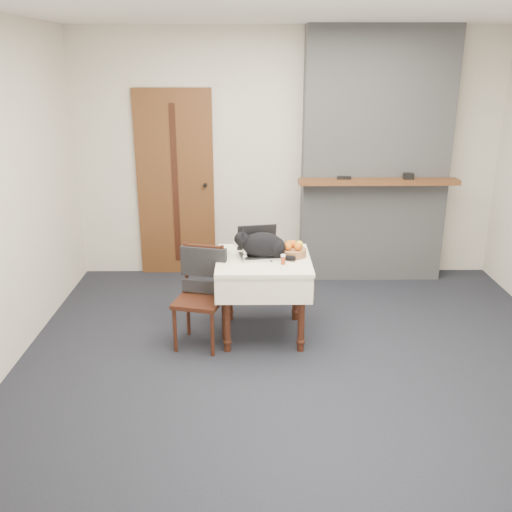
% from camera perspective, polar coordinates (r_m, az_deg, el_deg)
% --- Properties ---
extents(ground, '(4.50, 4.50, 0.00)m').
position_cam_1_polar(ground, '(4.67, 4.43, -10.04)').
color(ground, black).
rests_on(ground, ground).
extents(room_shell, '(4.52, 4.01, 2.61)m').
position_cam_1_polar(room_shell, '(4.57, 4.50, 12.69)').
color(room_shell, beige).
rests_on(room_shell, ground).
extents(door, '(0.82, 0.10, 2.00)m').
position_cam_1_polar(door, '(6.22, -8.04, 7.10)').
color(door, brown).
rests_on(door, ground).
extents(chimney, '(1.62, 0.48, 2.60)m').
position_cam_1_polar(chimney, '(6.13, 11.81, 9.54)').
color(chimney, gray).
rests_on(chimney, ground).
extents(side_table, '(0.78, 0.78, 0.70)m').
position_cam_1_polar(side_table, '(4.78, 0.75, -1.51)').
color(side_table, '#321B0D').
rests_on(side_table, ground).
extents(laptop, '(0.38, 0.34, 0.25)m').
position_cam_1_polar(laptop, '(4.80, 0.26, 0.78)').
color(laptop, '#B7B7BC').
rests_on(laptop, side_table).
extents(cat, '(0.51, 0.22, 0.25)m').
position_cam_1_polar(cat, '(4.72, 0.75, 1.06)').
color(cat, black).
rests_on(cat, side_table).
extents(cream_jar, '(0.06, 0.06, 0.07)m').
position_cam_1_polar(cream_jar, '(4.73, -2.92, 0.12)').
color(cream_jar, silver).
rests_on(cream_jar, side_table).
extents(pill_bottle, '(0.04, 0.04, 0.08)m').
position_cam_1_polar(pill_bottle, '(4.60, 2.73, -0.32)').
color(pill_bottle, '#993512').
rests_on(pill_bottle, side_table).
extents(fruit_basket, '(0.22, 0.22, 0.13)m').
position_cam_1_polar(fruit_basket, '(4.80, 3.74, 0.59)').
color(fruit_basket, '#96643C').
rests_on(fruit_basket, side_table).
extents(desk_clutter, '(0.12, 0.09, 0.01)m').
position_cam_1_polar(desk_clutter, '(4.79, 2.35, 0.00)').
color(desk_clutter, black).
rests_on(desk_clutter, side_table).
extents(chair, '(0.45, 0.45, 0.84)m').
position_cam_1_polar(chair, '(4.72, -5.44, -2.58)').
color(chair, '#321B0D').
rests_on(chair, ground).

